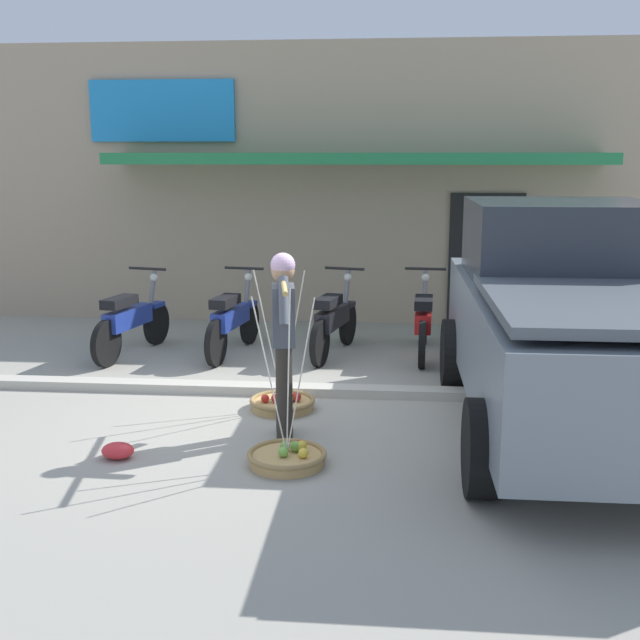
{
  "coord_description": "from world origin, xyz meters",
  "views": [
    {
      "loc": [
        1.31,
        -7.41,
        2.53
      ],
      "look_at": [
        0.57,
        0.6,
        0.85
      ],
      "focal_mm": 44.05,
      "sensor_mm": 36.0,
      "label": 1
    }
  ],
  "objects_px": {
    "fruit_basket_left_side": "(282,402)",
    "plastic_litter_bag": "(118,451)",
    "fruit_vendor": "(283,332)",
    "parked_truck": "(571,322)",
    "motorcycle_second_in_row": "(232,321)",
    "motorcycle_end_of_row": "(423,322)",
    "fruit_basket_right_side": "(287,456)",
    "motorcycle_third_in_row": "(334,321)",
    "motorcycle_nearest_shop": "(131,321)"
  },
  "relations": [
    {
      "from": "fruit_basket_right_side",
      "to": "parked_truck",
      "type": "height_order",
      "value": "parked_truck"
    },
    {
      "from": "fruit_vendor",
      "to": "plastic_litter_bag",
      "type": "xyz_separation_m",
      "value": [
        -1.34,
        -0.72,
        -0.91
      ]
    },
    {
      "from": "fruit_basket_left_side",
      "to": "plastic_litter_bag",
      "type": "bearing_deg",
      "value": -130.22
    },
    {
      "from": "motorcycle_second_in_row",
      "to": "fruit_basket_right_side",
      "type": "bearing_deg",
      "value": -71.78
    },
    {
      "from": "motorcycle_third_in_row",
      "to": "motorcycle_end_of_row",
      "type": "bearing_deg",
      "value": 3.08
    },
    {
      "from": "fruit_basket_left_side",
      "to": "motorcycle_third_in_row",
      "type": "relative_size",
      "value": 0.81
    },
    {
      "from": "fruit_vendor",
      "to": "motorcycle_second_in_row",
      "type": "distance_m",
      "value": 3.14
    },
    {
      "from": "motorcycle_nearest_shop",
      "to": "fruit_basket_right_side",
      "type": "bearing_deg",
      "value": -54.34
    },
    {
      "from": "fruit_vendor",
      "to": "motorcycle_nearest_shop",
      "type": "relative_size",
      "value": 0.94
    },
    {
      "from": "motorcycle_third_in_row",
      "to": "plastic_litter_bag",
      "type": "relative_size",
      "value": 6.4
    },
    {
      "from": "fruit_vendor",
      "to": "motorcycle_third_in_row",
      "type": "relative_size",
      "value": 0.95
    },
    {
      "from": "motorcycle_end_of_row",
      "to": "parked_truck",
      "type": "xyz_separation_m",
      "value": [
        1.24,
        -2.66,
        0.58
      ]
    },
    {
      "from": "fruit_basket_right_side",
      "to": "motorcycle_nearest_shop",
      "type": "bearing_deg",
      "value": 125.66
    },
    {
      "from": "fruit_vendor",
      "to": "motorcycle_third_in_row",
      "type": "bearing_deg",
      "value": 85.5
    },
    {
      "from": "fruit_basket_left_side",
      "to": "plastic_litter_bag",
      "type": "xyz_separation_m",
      "value": [
        -1.22,
        -1.44,
        -0.01
      ]
    },
    {
      "from": "plastic_litter_bag",
      "to": "parked_truck",
      "type": "bearing_deg",
      "value": 15.86
    },
    {
      "from": "motorcycle_nearest_shop",
      "to": "motorcycle_third_in_row",
      "type": "relative_size",
      "value": 1.0
    },
    {
      "from": "motorcycle_nearest_shop",
      "to": "motorcycle_third_in_row",
      "type": "bearing_deg",
      "value": 5.5
    },
    {
      "from": "fruit_vendor",
      "to": "parked_truck",
      "type": "relative_size",
      "value": 0.36
    },
    {
      "from": "fruit_vendor",
      "to": "fruit_basket_right_side",
      "type": "relative_size",
      "value": 1.17
    },
    {
      "from": "motorcycle_nearest_shop",
      "to": "motorcycle_second_in_row",
      "type": "relative_size",
      "value": 0.99
    },
    {
      "from": "motorcycle_end_of_row",
      "to": "plastic_litter_bag",
      "type": "bearing_deg",
      "value": -125.75
    },
    {
      "from": "motorcycle_end_of_row",
      "to": "plastic_litter_bag",
      "type": "distance_m",
      "value": 4.67
    },
    {
      "from": "motorcycle_third_in_row",
      "to": "motorcycle_nearest_shop",
      "type": "bearing_deg",
      "value": -174.5
    },
    {
      "from": "fruit_basket_right_side",
      "to": "plastic_litter_bag",
      "type": "distance_m",
      "value": 1.46
    },
    {
      "from": "plastic_litter_bag",
      "to": "motorcycle_end_of_row",
      "type": "bearing_deg",
      "value": 54.25
    },
    {
      "from": "motorcycle_third_in_row",
      "to": "motorcycle_end_of_row",
      "type": "xyz_separation_m",
      "value": [
        1.15,
        0.06,
        0.0
      ]
    },
    {
      "from": "motorcycle_end_of_row",
      "to": "parked_truck",
      "type": "distance_m",
      "value": 2.99
    },
    {
      "from": "fruit_basket_left_side",
      "to": "motorcycle_second_in_row",
      "type": "height_order",
      "value": "fruit_basket_left_side"
    },
    {
      "from": "parked_truck",
      "to": "motorcycle_second_in_row",
      "type": "bearing_deg",
      "value": 145.92
    },
    {
      "from": "fruit_basket_left_side",
      "to": "parked_truck",
      "type": "height_order",
      "value": "parked_truck"
    },
    {
      "from": "motorcycle_nearest_shop",
      "to": "motorcycle_end_of_row",
      "type": "height_order",
      "value": "same"
    },
    {
      "from": "motorcycle_end_of_row",
      "to": "plastic_litter_bag",
      "type": "xyz_separation_m",
      "value": [
        -2.72,
        -3.78,
        -0.38
      ]
    },
    {
      "from": "motorcycle_nearest_shop",
      "to": "motorcycle_third_in_row",
      "type": "height_order",
      "value": "same"
    },
    {
      "from": "plastic_litter_bag",
      "to": "fruit_vendor",
      "type": "bearing_deg",
      "value": 28.23
    },
    {
      "from": "fruit_basket_right_side",
      "to": "motorcycle_third_in_row",
      "type": "distance_m",
      "value": 3.74
    },
    {
      "from": "fruit_vendor",
      "to": "motorcycle_second_in_row",
      "type": "xyz_separation_m",
      "value": [
        -1.07,
        2.9,
        -0.52
      ]
    },
    {
      "from": "fruit_vendor",
      "to": "plastic_litter_bag",
      "type": "bearing_deg",
      "value": -151.77
    },
    {
      "from": "fruit_basket_right_side",
      "to": "motorcycle_second_in_row",
      "type": "height_order",
      "value": "fruit_basket_right_side"
    },
    {
      "from": "fruit_vendor",
      "to": "fruit_basket_left_side",
      "type": "xyz_separation_m",
      "value": [
        -0.12,
        0.72,
        -0.9
      ]
    },
    {
      "from": "fruit_basket_left_side",
      "to": "motorcycle_nearest_shop",
      "type": "distance_m",
      "value": 3.05
    },
    {
      "from": "fruit_basket_left_side",
      "to": "plastic_litter_bag",
      "type": "height_order",
      "value": "fruit_basket_left_side"
    },
    {
      "from": "fruit_vendor",
      "to": "motorcycle_end_of_row",
      "type": "distance_m",
      "value": 3.4
    },
    {
      "from": "motorcycle_second_in_row",
      "to": "motorcycle_end_of_row",
      "type": "bearing_deg",
      "value": 3.71
    },
    {
      "from": "fruit_basket_left_side",
      "to": "motorcycle_nearest_shop",
      "type": "xyz_separation_m",
      "value": [
        -2.25,
        2.03,
        0.38
      ]
    },
    {
      "from": "fruit_vendor",
      "to": "parked_truck",
      "type": "bearing_deg",
      "value": 8.82
    },
    {
      "from": "parked_truck",
      "to": "fruit_basket_right_side",
      "type": "bearing_deg",
      "value": -155.66
    },
    {
      "from": "fruit_basket_right_side",
      "to": "motorcycle_second_in_row",
      "type": "bearing_deg",
      "value": 108.22
    },
    {
      "from": "fruit_basket_left_side",
      "to": "motorcycle_end_of_row",
      "type": "xyz_separation_m",
      "value": [
        1.5,
        2.34,
        0.38
      ]
    },
    {
      "from": "motorcycle_second_in_row",
      "to": "motorcycle_nearest_shop",
      "type": "bearing_deg",
      "value": -173.26
    }
  ]
}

